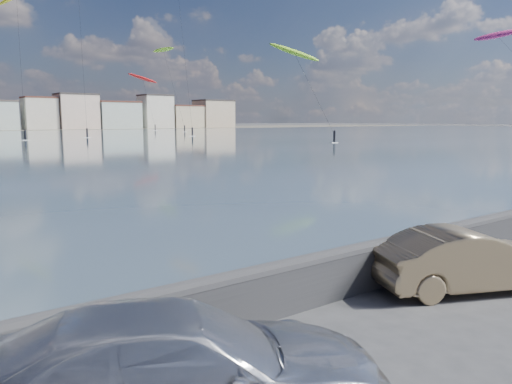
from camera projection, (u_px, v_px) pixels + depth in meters
ground at (368, 383)px, 7.10m from camera, size 700.00×700.00×0.00m
seawall at (255, 292)px, 9.16m from camera, size 400.00×0.36×1.08m
car_silver at (178, 370)px, 5.94m from camera, size 5.65×4.07×1.52m
car_champagne at (467, 260)px, 10.90m from camera, size 4.36×3.02×1.36m
kitesurfer_5 at (142, 79)px, 164.78m from camera, size 9.36×11.14×19.33m
kitesurfer_6 at (294, 53)px, 82.73m from camera, size 7.35×13.08×16.79m
kitesurfer_13 at (164, 51)px, 145.81m from camera, size 5.82×11.63×24.59m
kitesurfer_16 at (498, 37)px, 83.00m from camera, size 4.84×19.17×18.63m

